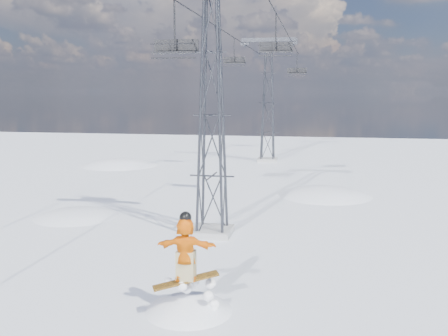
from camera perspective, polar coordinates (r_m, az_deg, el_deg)
The scene contains 9 objects.
ground at distance 16.24m, azimuth -10.38°, elevation -15.16°, with size 120.00×120.00×0.00m, color white.
snow_terrain at distance 39.92m, azimuth -5.29°, elevation -15.15°, with size 39.00×37.00×22.00m.
lift_tower_near at distance 22.34m, azimuth -1.41°, elevation 5.97°, with size 5.20×1.80×11.43m.
lift_tower_far at distance 47.06m, azimuth 5.05°, elevation 7.37°, with size 5.20×1.80×11.43m.
haul_cables at distance 33.92m, azimuth 2.80°, elevation 16.01°, with size 4.46×51.00×0.06m.
lift_chair_near at distance 24.82m, azimuth -5.59°, elevation 13.54°, with size 2.22×0.64×2.76m.
lift_chair_mid at distance 29.03m, azimuth 5.94°, elevation 13.47°, with size 1.90×0.55×2.35m.
lift_chair_far at distance 41.49m, azimuth 1.18°, elevation 12.15°, with size 1.84×0.53×2.28m.
lift_chair_extra at distance 55.98m, azimuth 8.33°, elevation 10.88°, with size 2.11×0.61×2.62m.
Camera 1 is at (5.49, -13.81, 6.53)m, focal length 40.00 mm.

